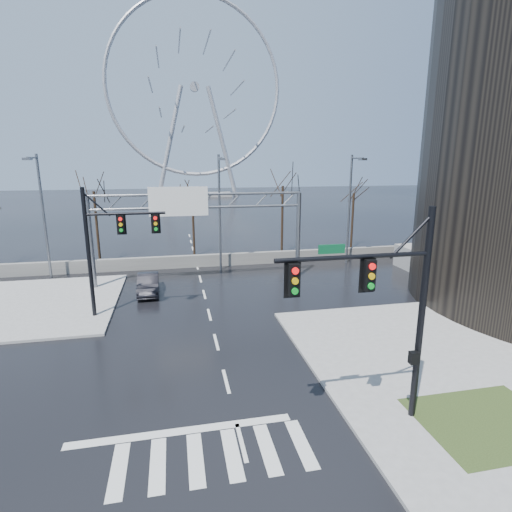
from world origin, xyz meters
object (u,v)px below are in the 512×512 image
object	(u,v)px
signal_mast_near	(389,299)
signal_mast_far	(107,240)
ferris_wheel	(195,95)
car	(148,284)
sign_gantry	(194,218)

from	to	relation	value
signal_mast_near	signal_mast_far	xyz separation A→B (m)	(-11.01, 13.00, -0.04)
ferris_wheel	car	distance (m)	86.16
signal_mast_far	car	world-z (taller)	signal_mast_far
sign_gantry	car	size ratio (longest dim) A/B	3.84
signal_mast_near	sign_gantry	bearing A→B (deg)	106.19
sign_gantry	ferris_wheel	xyz separation A→B (m)	(5.38, 80.04, 20.95)
signal_mast_near	ferris_wheel	xyz separation A→B (m)	(-0.14, 99.04, 21.26)
signal_mast_near	sign_gantry	world-z (taller)	signal_mast_near
signal_mast_near	ferris_wheel	size ratio (longest dim) A/B	0.16
sign_gantry	car	distance (m)	6.02
signal_mast_far	sign_gantry	distance (m)	8.14
sign_gantry	ferris_wheel	size ratio (longest dim) A/B	0.32
signal_mast_far	sign_gantry	xyz separation A→B (m)	(5.49, 6.00, 0.35)
ferris_wheel	car	world-z (taller)	ferris_wheel
sign_gantry	ferris_wheel	distance (m)	82.91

